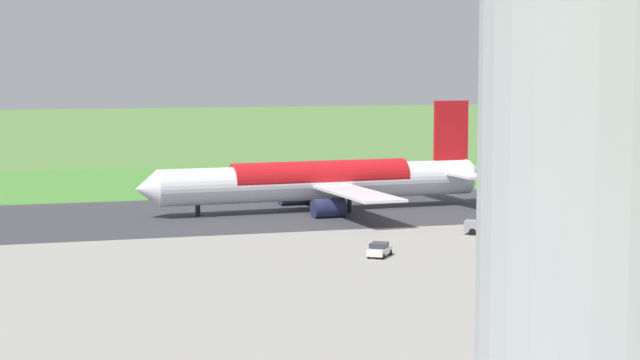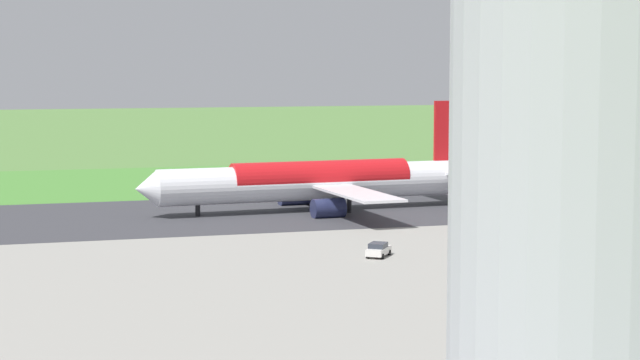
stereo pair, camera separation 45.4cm
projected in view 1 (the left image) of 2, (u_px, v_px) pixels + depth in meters
ground_plane at (310, 211)px, 160.56m from camera, size 800.00×800.00×0.00m
runway_asphalt at (310, 211)px, 160.56m from camera, size 600.00×38.59×0.06m
apron_concrete at (523, 307)px, 96.67m from camera, size 440.00×110.00×0.05m
grass_verge_foreground at (254, 186)px, 194.18m from camera, size 600.00×80.00×0.04m
airliner_main at (322, 181)px, 160.68m from camera, size 54.13×44.28×15.88m
service_truck_baggage at (491, 224)px, 137.60m from camera, size 6.09×5.04×2.65m
service_car_ops at (379, 249)px, 121.92m from camera, size 3.92×4.46×1.62m
no_stopping_sign at (242, 180)px, 188.53m from camera, size 0.60×0.10×2.62m
traffic_cone_orange at (196, 186)px, 191.65m from camera, size 0.40×0.40×0.55m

